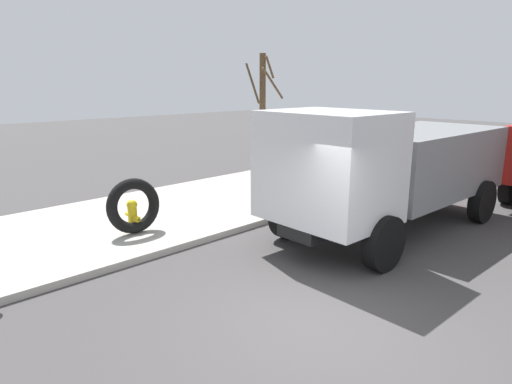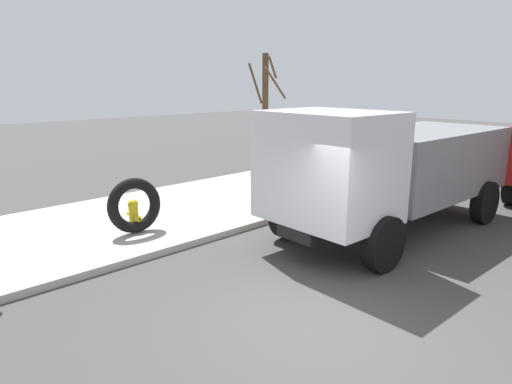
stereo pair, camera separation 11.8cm
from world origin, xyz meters
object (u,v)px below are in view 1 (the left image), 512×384
Objects in this scene: loose_tire at (134,206)px; dump_truck_gray at (390,166)px; fire_hydrant at (133,214)px; bare_tree at (263,113)px.

loose_tire is 0.18× the size of dump_truck_gray.
fire_hydrant is 0.32m from loose_tire.
bare_tree is (6.73, 2.53, 1.68)m from loose_tire.
fire_hydrant is 0.10× the size of dump_truck_gray.
dump_truck_gray reaches higher than loose_tire.
fire_hydrant is at bearing 70.56° from loose_tire.
bare_tree reaches higher than loose_tire.
fire_hydrant is 0.58× the size of loose_tire.
bare_tree is at bearing 72.04° from dump_truck_gray.
dump_truck_gray is 1.61× the size of bare_tree.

